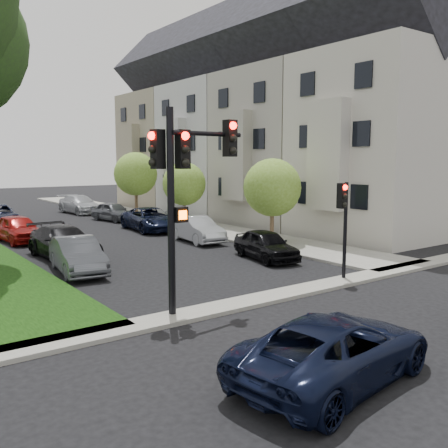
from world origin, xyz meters
TOP-DOWN VIEW (x-y plane):
  - ground at (0.00, 0.00)m, footprint 140.00×140.00m
  - sidewalk_right at (6.75, 24.00)m, footprint 3.50×44.00m
  - sidewalk_cross at (0.00, 2.00)m, footprint 60.00×1.00m
  - house_a at (12.45, 8.00)m, footprint 7.70×7.55m
  - house_b at (12.45, 15.50)m, footprint 7.70×7.55m
  - house_c at (12.45, 23.00)m, footprint 7.70×7.55m
  - house_d at (12.45, 30.50)m, footprint 7.70×7.55m
  - small_tree_a at (6.20, 9.38)m, footprint 2.90×2.90m
  - small_tree_b at (6.20, 17.74)m, footprint 2.75×2.75m
  - small_tree_c at (6.20, 24.55)m, footprint 3.22×3.22m
  - traffic_signal_main at (-3.36, 2.24)m, footprint 2.77×0.72m
  - traffic_signal_secondary at (3.11, 2.19)m, footprint 0.45×0.36m
  - car_cross_near at (-3.25, -3.06)m, footprint 4.98×2.84m
  - car_parked_0 at (3.50, 6.72)m, footprint 2.24×4.03m
  - car_parked_1 at (3.65, 12.36)m, footprint 1.78×4.14m
  - car_parked_2 at (3.67, 17.53)m, footprint 2.74×5.18m
  - car_parked_3 at (3.80, 23.33)m, footprint 2.25×4.10m
  - car_parked_4 at (3.68, 29.51)m, footprint 2.44×5.10m
  - car_parked_5 at (-3.96, 9.03)m, footprint 1.94×4.26m
  - car_parked_6 at (-3.45, 12.07)m, footprint 2.13×4.96m
  - car_parked_7 at (-3.91, 17.84)m, footprint 2.02×4.30m

SIDE VIEW (x-z plane):
  - ground at x=0.00m, z-range 0.00..0.00m
  - sidewalk_right at x=6.75m, z-range 0.00..0.12m
  - sidewalk_cross at x=0.00m, z-range 0.00..0.12m
  - car_parked_0 at x=3.50m, z-range 0.00..1.30m
  - car_cross_near at x=-3.25m, z-range 0.00..1.31m
  - car_parked_3 at x=3.80m, z-range 0.00..1.32m
  - car_parked_1 at x=3.65m, z-range 0.00..1.32m
  - car_parked_5 at x=-3.96m, z-range 0.00..1.35m
  - car_parked_2 at x=3.67m, z-range 0.00..1.39m
  - car_parked_7 at x=-3.91m, z-range 0.00..1.42m
  - car_parked_6 at x=-3.45m, z-range 0.00..1.42m
  - car_parked_4 at x=3.68m, z-range 0.00..1.43m
  - traffic_signal_secondary at x=3.11m, z-range 0.69..4.21m
  - small_tree_b at x=6.20m, z-range 0.68..4.81m
  - small_tree_a at x=6.20m, z-range 0.72..5.07m
  - small_tree_c at x=6.20m, z-range 0.80..5.62m
  - traffic_signal_main at x=-3.36m, z-range 1.07..6.73m
  - house_a at x=12.45m, z-range -1.05..14.92m
  - house_b at x=12.45m, z-range -1.05..14.92m
  - house_c at x=12.45m, z-range -1.05..14.92m
  - house_d at x=12.45m, z-range -1.05..14.92m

